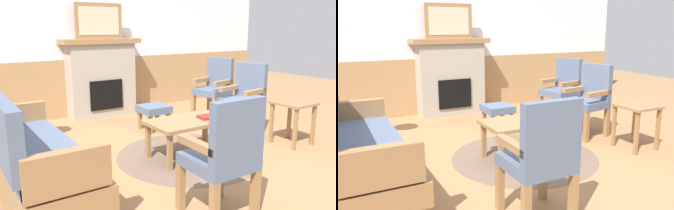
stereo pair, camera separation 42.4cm
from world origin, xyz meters
TOP-DOWN VIEW (x-y plane):
  - ground_plane at (0.00, 0.00)m, footprint 14.00×14.00m
  - wall_back at (0.00, 2.60)m, footprint 7.20×0.14m
  - fireplace at (0.00, 2.35)m, footprint 1.30×0.44m
  - framed_picture at (0.00, 2.35)m, footprint 0.80×0.04m
  - couch at (-1.69, -0.04)m, footprint 0.70×1.80m
  - coffee_table at (0.06, -0.01)m, footprint 0.96×0.56m
  - round_rug at (0.06, -0.01)m, footprint 1.69×1.69m
  - book_on_table at (0.26, -0.07)m, footprint 0.20×0.20m
  - footstool at (0.28, 1.14)m, footprint 0.40×0.40m
  - armchair_near_fireplace at (1.27, 0.32)m, footprint 0.55×0.55m
  - armchair_by_window_left at (1.45, 1.16)m, footprint 0.57×0.57m
  - armchair_front_left at (-0.53, -1.23)m, footprint 0.48×0.48m
  - side_table at (1.41, -0.38)m, footprint 0.44×0.44m

SIDE VIEW (x-z plane):
  - ground_plane at x=0.00m, z-range 0.00..0.00m
  - round_rug at x=0.06m, z-range 0.00..0.01m
  - footstool at x=0.28m, z-range 0.10..0.46m
  - coffee_table at x=0.06m, z-range 0.17..0.61m
  - couch at x=-1.69m, z-range -0.09..0.89m
  - side_table at x=1.41m, z-range 0.16..0.71m
  - book_on_table at x=0.26m, z-range 0.44..0.47m
  - armchair_near_fireplace at x=1.27m, z-range 0.05..1.03m
  - armchair_by_window_left at x=1.45m, z-range 0.05..1.03m
  - armchair_front_left at x=-0.53m, z-range 0.05..1.03m
  - fireplace at x=0.00m, z-range 0.01..1.29m
  - wall_back at x=0.00m, z-range -0.04..2.66m
  - framed_picture at x=0.00m, z-range 1.28..1.84m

